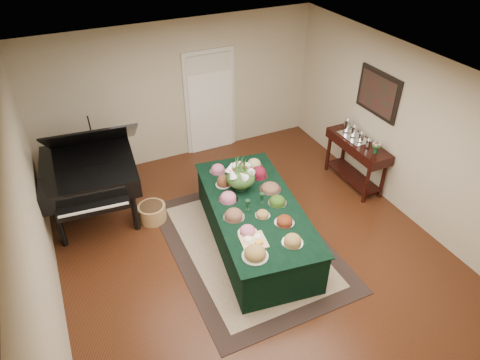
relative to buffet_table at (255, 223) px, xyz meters
name	(u,v)px	position (x,y,z in m)	size (l,w,h in m)	color
ground	(248,245)	(-0.13, -0.05, -0.36)	(6.00, 6.00, 0.00)	black
area_rug	(248,244)	(-0.13, -0.05, -0.36)	(2.28, 3.20, 0.01)	black
kitchen_doorway	(210,103)	(0.47, 2.92, 0.66)	(1.05, 0.07, 2.10)	silver
buffet_table	(255,223)	(0.00, 0.00, 0.00)	(1.63, 2.83, 0.72)	black
food_platters	(252,199)	(-0.01, 0.09, 0.41)	(1.24, 2.29, 0.14)	white
cutting_board	(253,239)	(-0.38, -0.68, 0.39)	(0.38, 0.38, 0.10)	tan
green_goblets	(255,202)	(-0.03, -0.04, 0.45)	(0.34, 0.13, 0.18)	black
floral_centerpiece	(241,175)	(-0.03, 0.44, 0.63)	(0.47, 0.47, 0.47)	black
grand_piano	(89,170)	(-2.09, 1.71, 0.53)	(1.69, 1.86, 1.77)	black
wicker_basket	(152,213)	(-1.31, 1.17, -0.22)	(0.45, 0.45, 0.28)	#9C6F3F
mahogany_sideboard	(357,151)	(2.36, 0.63, 0.33)	(0.45, 1.34, 0.89)	black
tea_service	(356,133)	(2.36, 0.74, 0.64)	(0.34, 0.74, 0.30)	white
pink_bouquet	(377,146)	(2.36, 0.20, 0.67)	(0.17, 0.17, 0.21)	black
wall_painting	(378,94)	(2.58, 0.63, 1.39)	(0.05, 0.95, 0.75)	black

